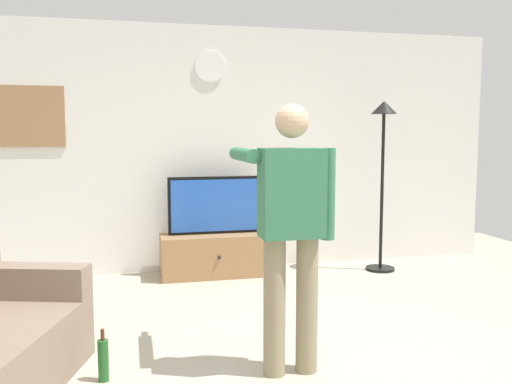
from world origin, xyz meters
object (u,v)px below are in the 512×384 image
Objects in this scene: floor_lamp at (383,150)px; beverage_bottle at (103,360)px; tv_stand at (216,255)px; person_standing_nearer_lamp at (291,224)px; framed_picture at (25,116)px; wall_clock at (210,67)px; television at (215,205)px.

beverage_bottle is (-2.91, -2.16, -1.21)m from floor_lamp.
person_standing_nearer_lamp reaches higher than tv_stand.
tv_stand is at bearing -8.76° from framed_picture.
tv_stand is at bearing 65.46° from beverage_bottle.
floor_lamp is at bearing -7.42° from framed_picture.
framed_picture is at bearing 125.79° from person_standing_nearer_lamp.
wall_clock is 3.55m from beverage_bottle.
person_standing_nearer_lamp is (2.00, -2.78, -0.74)m from framed_picture.
wall_clock is 3.06m from person_standing_nearer_lamp.
wall_clock is 0.18× the size of floor_lamp.
floor_lamp reaches higher than television.
beverage_bottle is (0.84, -2.65, -1.57)m from framed_picture.
tv_stand is 2.59m from beverage_bottle.
tv_stand reaches higher than beverage_bottle.
wall_clock is at bearing -0.15° from framed_picture.
television is 3.00× the size of wall_clock.
television is 1.51m from wall_clock.
television is (0.00, 0.05, 0.53)m from tv_stand.
floor_lamp is 3.82m from beverage_bottle.
floor_lamp is at bearing 52.65° from person_standing_nearer_lamp.
television reaches higher than tv_stand.
beverage_bottle is (-1.07, -2.40, -0.62)m from television.
floor_lamp is (1.83, -0.19, 1.12)m from tv_stand.
television is at bearing -7.39° from framed_picture.
tv_stand is 0.54m from television.
floor_lamp is at bearing -6.02° from tv_stand.
person_standing_nearer_lamp is (-1.75, -2.29, -0.38)m from floor_lamp.
framed_picture is (-1.92, 0.30, 1.48)m from tv_stand.
framed_picture reaches higher than tv_stand.
framed_picture is at bearing 107.65° from beverage_bottle.
tv_stand is 2.16m from floor_lamp.
television is at bearing 172.55° from floor_lamp.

